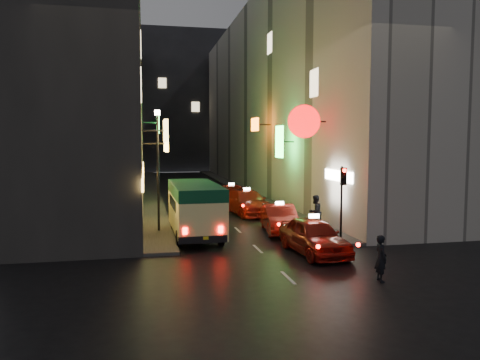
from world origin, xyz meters
TOP-DOWN VIEW (x-y plane):
  - ground at (0.00, 0.00)m, footprint 120.00×120.00m
  - building_left at (-8.00, 33.99)m, footprint 7.44×52.23m
  - building_right at (8.00, 33.99)m, footprint 8.17×52.00m
  - building_far at (0.00, 66.00)m, footprint 30.00×10.00m
  - sidewalk_left at (-4.25, 34.00)m, footprint 1.50×52.00m
  - sidewalk_right at (4.25, 34.00)m, footprint 1.50×52.00m
  - minibus at (-2.46, 11.52)m, footprint 2.31×6.30m
  - taxi_near at (2.13, 7.16)m, footprint 2.75×5.81m
  - taxi_second at (2.03, 11.96)m, footprint 2.85×5.61m
  - taxi_third at (1.66, 18.26)m, footprint 3.30×6.11m
  - taxi_far at (1.53, 23.06)m, footprint 2.48×5.48m
  - pedestrian_crossing at (2.99, 2.99)m, footprint 0.42×0.62m
  - pedestrian_sidewalk at (4.00, 11.93)m, footprint 0.90×0.79m
  - traffic_light at (4.00, 8.47)m, footprint 0.26×0.43m
  - lamp_post at (-4.20, 13.00)m, footprint 0.28×0.28m

SIDE VIEW (x-z plane):
  - ground at x=0.00m, z-range 0.00..0.00m
  - sidewalk_left at x=-4.25m, z-range 0.00..0.15m
  - sidewalk_right at x=4.25m, z-range 0.00..0.15m
  - taxi_far at x=1.53m, z-range -0.08..1.79m
  - taxi_second at x=2.03m, z-range -0.08..1.80m
  - taxi_near at x=2.13m, z-range -0.08..1.88m
  - pedestrian_crossing at x=2.99m, z-range 0.00..1.82m
  - taxi_third at x=1.66m, z-range -0.08..1.93m
  - pedestrian_sidewalk at x=4.00m, z-range 0.15..2.17m
  - minibus at x=-2.46m, z-range 0.35..3.05m
  - traffic_light at x=4.00m, z-range 0.94..4.44m
  - lamp_post at x=-4.20m, z-range 0.61..6.84m
  - building_left at x=-8.00m, z-range 0.00..18.00m
  - building_right at x=8.00m, z-range 0.00..18.00m
  - building_far at x=0.00m, z-range 0.00..22.00m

